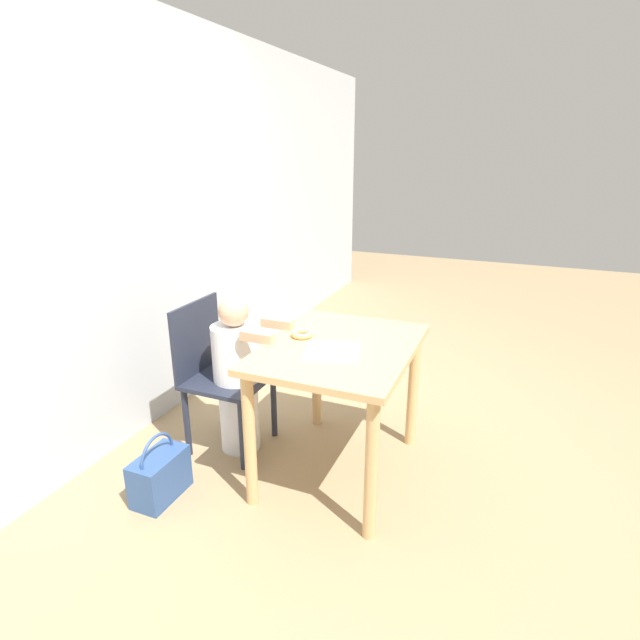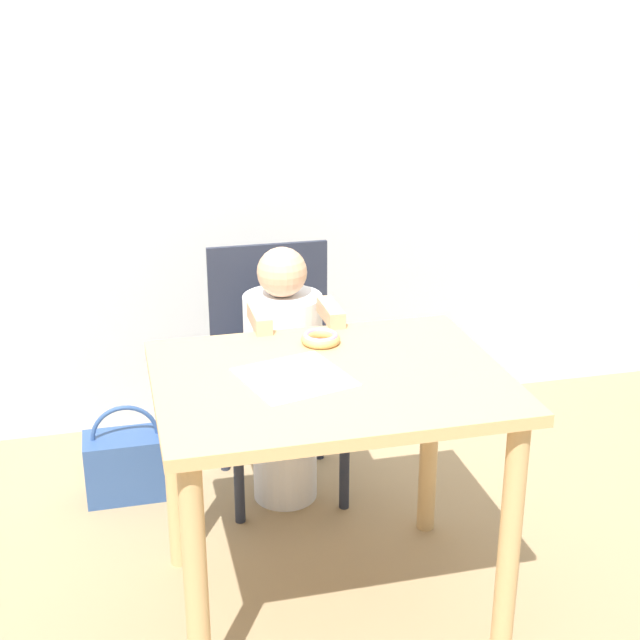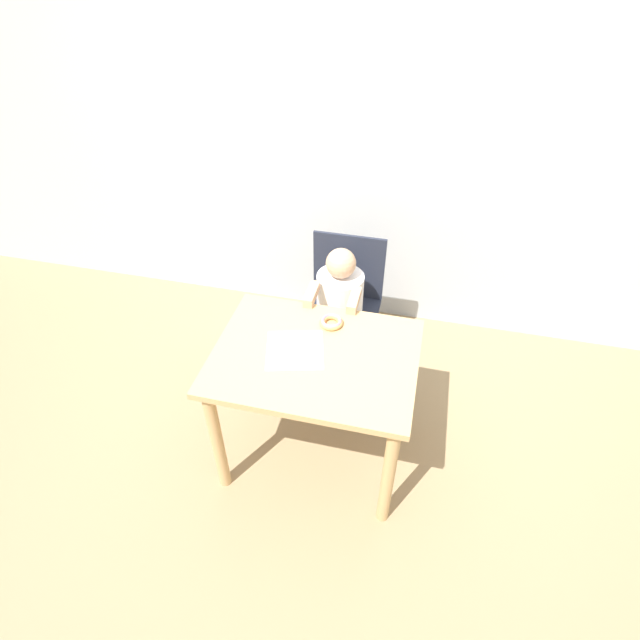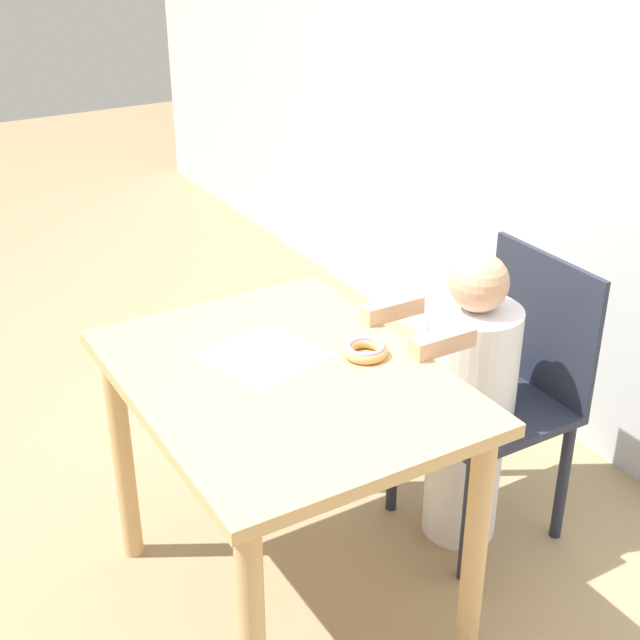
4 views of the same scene
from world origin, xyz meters
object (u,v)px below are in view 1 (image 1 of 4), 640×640
at_px(chair, 219,373).
at_px(handbag, 160,475).
at_px(child_figure, 238,377).
at_px(donut, 302,334).

relative_size(chair, handbag, 2.45).
bearing_deg(handbag, child_figure, -14.67).
xyz_separation_m(donut, handbag, (-0.59, 0.54, -0.64)).
bearing_deg(donut, chair, 93.88).
height_order(child_figure, handbag, child_figure).
bearing_deg(chair, donut, -86.12).
relative_size(chair, child_figure, 0.94).
relative_size(child_figure, donut, 8.05).
distance_m(chair, handbag, 0.65).
bearing_deg(chair, child_figure, -90.00).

